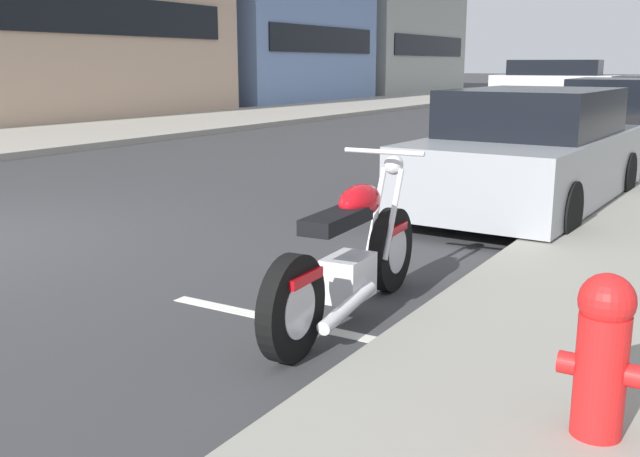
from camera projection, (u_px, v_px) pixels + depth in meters
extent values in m
cube|color=gray|center=(181.00, 123.00, 20.88)|extent=(120.00, 5.00, 0.14)
cube|color=silver|center=(302.00, 324.00, 4.95)|extent=(0.12, 2.20, 0.01)
cylinder|color=black|center=(391.00, 250.00, 5.65)|extent=(0.66, 0.15, 0.65)
cylinder|color=silver|center=(391.00, 250.00, 5.65)|extent=(0.37, 0.14, 0.36)
cylinder|color=black|center=(292.00, 308.00, 4.30)|extent=(0.66, 0.15, 0.65)
cylinder|color=silver|center=(292.00, 308.00, 4.30)|extent=(0.37, 0.14, 0.36)
cube|color=silver|center=(348.00, 277.00, 4.98)|extent=(0.42, 0.29, 0.30)
cube|color=black|center=(337.00, 220.00, 4.73)|extent=(0.69, 0.26, 0.10)
ellipsoid|color=#B20C14|center=(360.00, 202.00, 5.03)|extent=(0.49, 0.27, 0.24)
cube|color=#B20C14|center=(296.00, 277.00, 4.31)|extent=(0.37, 0.20, 0.06)
cube|color=#B20C14|center=(390.00, 228.00, 5.59)|extent=(0.33, 0.18, 0.06)
cylinder|color=silver|center=(376.00, 213.00, 5.48)|extent=(0.34, 0.07, 0.65)
cylinder|color=silver|center=(393.00, 214.00, 5.42)|extent=(0.34, 0.07, 0.65)
cylinder|color=silver|center=(384.00, 152.00, 5.32)|extent=(0.08, 0.62, 0.04)
sphere|color=silver|center=(394.00, 165.00, 5.52)|extent=(0.15, 0.15, 0.15)
cylinder|color=silver|center=(348.00, 307.00, 4.68)|extent=(0.71, 0.14, 0.16)
cube|color=gray|center=(530.00, 166.00, 8.71)|extent=(4.32, 1.91, 0.76)
cube|color=black|center=(534.00, 112.00, 8.59)|extent=(2.36, 1.70, 0.53)
cylinder|color=black|center=(504.00, 167.00, 10.33)|extent=(0.63, 0.24, 0.62)
cylinder|color=black|center=(623.00, 176.00, 9.48)|extent=(0.63, 0.24, 0.62)
cylinder|color=black|center=(417.00, 196.00, 8.04)|extent=(0.63, 0.24, 0.62)
cylinder|color=black|center=(564.00, 212.00, 7.18)|extent=(0.63, 0.24, 0.62)
cube|color=black|center=(620.00, 130.00, 13.49)|extent=(4.24, 2.03, 0.76)
cube|color=black|center=(623.00, 94.00, 13.31)|extent=(2.35, 1.80, 0.55)
cylinder|color=black|center=(584.00, 134.00, 15.11)|extent=(0.63, 0.25, 0.62)
cylinder|color=black|center=(557.00, 147.00, 12.76)|extent=(0.63, 0.25, 0.62)
cylinder|color=black|center=(629.00, 118.00, 19.77)|extent=(0.62, 0.23, 0.62)
cylinder|color=black|center=(605.00, 125.00, 17.22)|extent=(0.62, 0.23, 0.62)
cylinder|color=black|center=(632.00, 112.00, 21.85)|extent=(0.63, 0.25, 0.62)
cube|color=#B7B7BC|center=(554.00, 86.00, 32.20)|extent=(2.45, 5.43, 0.96)
cube|color=black|center=(555.00, 68.00, 32.02)|extent=(2.23, 3.94, 0.66)
cylinder|color=black|center=(507.00, 95.00, 32.27)|extent=(0.31, 0.78, 0.76)
cylinder|color=black|center=(517.00, 94.00, 33.91)|extent=(0.31, 0.78, 0.76)
cylinder|color=black|center=(593.00, 97.00, 30.66)|extent=(0.31, 0.78, 0.76)
cylinder|color=black|center=(599.00, 95.00, 32.31)|extent=(0.31, 0.78, 0.76)
cylinder|color=red|center=(600.00, 375.00, 3.15)|extent=(0.22, 0.22, 0.56)
sphere|color=red|center=(607.00, 301.00, 3.08)|extent=(0.24, 0.24, 0.24)
cylinder|color=red|center=(568.00, 363.00, 3.22)|extent=(0.10, 0.08, 0.10)
cylinder|color=red|center=(636.00, 377.00, 3.07)|extent=(0.10, 0.08, 0.10)
cube|color=black|center=(79.00, 13.00, 20.14)|extent=(12.07, 0.06, 1.10)
cube|color=black|center=(325.00, 40.00, 31.34)|extent=(8.33, 0.06, 1.10)
cube|color=black|center=(431.00, 46.00, 41.12)|extent=(9.48, 0.06, 1.10)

